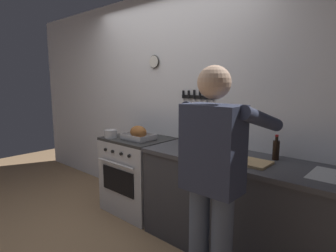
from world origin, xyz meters
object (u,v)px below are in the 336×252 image
(stove, at_px, (139,174))
(person_cook, at_px, (213,176))
(bottle_hot_sauce, at_px, (184,136))
(roasting_pan, at_px, (138,134))
(bottle_soy_sauce, at_px, (276,149))
(bottle_dish_soap, at_px, (212,137))
(saucepan, at_px, (111,134))
(bottle_olive_oil, at_px, (195,135))
(cutting_board, at_px, (247,162))
(bottle_vinegar, at_px, (206,135))

(stove, relative_size, person_cook, 0.54)
(stove, height_order, bottle_hot_sauce, bottle_hot_sauce)
(roasting_pan, relative_size, bottle_soy_sauce, 1.63)
(roasting_pan, distance_m, bottle_soy_sauce, 1.50)
(person_cook, xyz_separation_m, bottle_soy_sauce, (0.09, 0.83, 0.04))
(person_cook, xyz_separation_m, bottle_dish_soap, (-0.58, 0.89, 0.04))
(saucepan, distance_m, bottle_dish_soap, 1.21)
(saucepan, height_order, bottle_olive_oil, bottle_olive_oil)
(person_cook, bearing_deg, bottle_hot_sauce, 53.52)
(stove, xyz_separation_m, person_cook, (1.47, -0.67, 0.50))
(person_cook, distance_m, cutting_board, 0.59)
(bottle_soy_sauce, distance_m, bottle_hot_sauce, 1.02)
(bottle_dish_soap, bearing_deg, cutting_board, -29.79)
(stove, xyz_separation_m, bottle_dish_soap, (0.89, 0.22, 0.54))
(stove, relative_size, bottle_vinegar, 3.68)
(roasting_pan, relative_size, bottle_dish_soap, 1.57)
(stove, relative_size, bottle_hot_sauce, 5.28)
(roasting_pan, distance_m, cutting_board, 1.34)
(person_cook, distance_m, bottle_vinegar, 1.12)
(cutting_board, height_order, bottle_hot_sauce, bottle_hot_sauce)
(person_cook, height_order, roasting_pan, person_cook)
(saucepan, bearing_deg, bottle_olive_oil, 18.88)
(roasting_pan, bearing_deg, cutting_board, -0.87)
(person_cook, bearing_deg, bottle_olive_oil, 48.88)
(saucepan, relative_size, bottle_soy_sauce, 0.69)
(bottle_soy_sauce, bearing_deg, bottle_hot_sauce, 178.50)
(cutting_board, bearing_deg, bottle_vinegar, 153.31)
(stove, distance_m, cutting_board, 1.50)
(saucepan, bearing_deg, person_cook, -15.05)
(stove, relative_size, roasting_pan, 2.56)
(person_cook, relative_size, bottle_vinegar, 6.78)
(stove, distance_m, bottle_olive_oil, 0.94)
(bottle_vinegar, height_order, bottle_hot_sauce, bottle_vinegar)
(roasting_pan, xyz_separation_m, bottle_hot_sauce, (0.46, 0.25, 0.00))
(roasting_pan, height_order, bottle_vinegar, bottle_vinegar)
(saucepan, height_order, cutting_board, saucepan)
(stove, bearing_deg, saucepan, -139.18)
(stove, relative_size, bottle_olive_oil, 3.28)
(bottle_soy_sauce, xyz_separation_m, bottle_hot_sauce, (-1.02, 0.03, -0.02))
(saucepan, distance_m, bottle_soy_sauce, 1.85)
(cutting_board, bearing_deg, person_cook, -85.39)
(bottle_hot_sauce, bearing_deg, bottle_dish_soap, 5.86)
(saucepan, relative_size, cutting_board, 0.41)
(roasting_pan, bearing_deg, bottle_vinegar, 22.10)
(cutting_board, xyz_separation_m, bottle_olive_oil, (-0.69, 0.21, 0.10))
(roasting_pan, distance_m, bottle_hot_sauce, 0.52)
(stove, distance_m, bottle_vinegar, 1.00)
(saucepan, xyz_separation_m, bottle_hot_sauce, (0.79, 0.39, 0.02))
(person_cook, xyz_separation_m, bottle_vinegar, (-0.67, 0.90, 0.05))
(bottle_olive_oil, bearing_deg, person_cook, -47.23)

